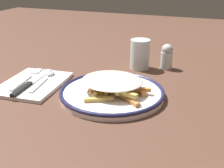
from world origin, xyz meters
TOP-DOWN VIEW (x-y plane):
  - ground_plane at (0.00, 0.00)m, footprint 2.60×2.60m
  - plate at (0.00, 0.00)m, footprint 0.27×0.27m
  - fries_heap at (-0.00, 0.00)m, footprint 0.20×0.18m
  - napkin at (-0.24, -0.01)m, footprint 0.17×0.22m
  - fork at (-0.27, 0.00)m, footprint 0.04×0.18m
  - knife at (-0.23, -0.03)m, footprint 0.04×0.21m
  - spoon at (-0.21, 0.02)m, footprint 0.04×0.15m
  - water_glass at (0.01, 0.24)m, footprint 0.06×0.06m
  - salt_shaker at (0.09, 0.27)m, footprint 0.04×0.04m

SIDE VIEW (x-z plane):
  - ground_plane at x=0.00m, z-range 0.00..0.00m
  - napkin at x=-0.24m, z-range 0.00..0.01m
  - plate at x=0.00m, z-range 0.00..0.02m
  - fork at x=-0.27m, z-range 0.01..0.01m
  - knife at x=-0.23m, z-range 0.01..0.02m
  - spoon at x=-0.21m, z-range 0.01..0.02m
  - fries_heap at x=0.00m, z-range 0.02..0.06m
  - salt_shaker at x=0.09m, z-range 0.00..0.08m
  - water_glass at x=0.01m, z-range 0.00..0.10m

